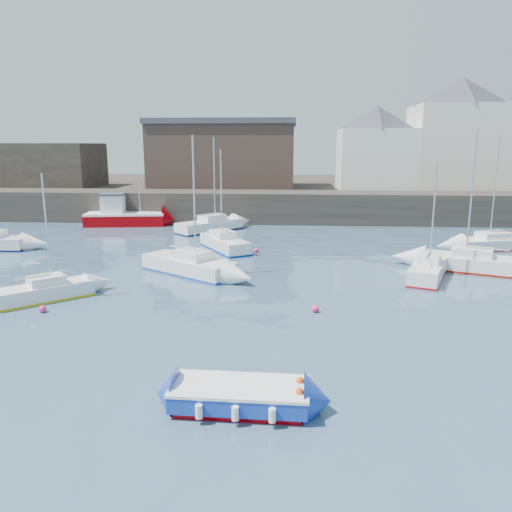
# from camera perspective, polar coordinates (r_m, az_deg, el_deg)

# --- Properties ---
(water) EXTENTS (220.00, 220.00, 0.00)m
(water) POSITION_cam_1_polar(r_m,az_deg,el_deg) (17.21, -3.06, -13.68)
(water) COLOR #2D4760
(water) RESTS_ON ground
(quay_wall) EXTENTS (90.00, 5.00, 3.00)m
(quay_wall) POSITION_cam_1_polar(r_m,az_deg,el_deg) (50.72, 1.95, 5.65)
(quay_wall) COLOR #28231E
(quay_wall) RESTS_ON ground
(land_strip) EXTENTS (90.00, 32.00, 2.80)m
(land_strip) POSITION_cam_1_polar(r_m,az_deg,el_deg) (68.62, 2.57, 7.38)
(land_strip) COLOR #28231E
(land_strip) RESTS_ON ground
(bldg_east_a) EXTENTS (13.36, 13.36, 11.80)m
(bldg_east_a) POSITION_cam_1_polar(r_m,az_deg,el_deg) (60.07, 22.25, 12.82)
(bldg_east_a) COLOR beige
(bldg_east_a) RESTS_ON land_strip
(bldg_east_d) EXTENTS (11.14, 11.14, 8.95)m
(bldg_east_d) POSITION_cam_1_polar(r_m,az_deg,el_deg) (57.51, 13.54, 12.00)
(bldg_east_d) COLOR white
(bldg_east_d) RESTS_ON land_strip
(warehouse) EXTENTS (16.40, 10.40, 7.60)m
(warehouse) POSITION_cam_1_polar(r_m,az_deg,el_deg) (58.87, -3.65, 11.59)
(warehouse) COLOR #3D2D26
(warehouse) RESTS_ON land_strip
(bldg_west) EXTENTS (14.00, 8.00, 5.00)m
(bldg_west) POSITION_cam_1_polar(r_m,az_deg,el_deg) (64.74, -23.72, 9.50)
(bldg_west) COLOR #353028
(bldg_west) RESTS_ON land_strip
(blue_dinghy) EXTENTS (4.08, 2.15, 0.77)m
(blue_dinghy) POSITION_cam_1_polar(r_m,az_deg,el_deg) (15.19, -1.87, -15.64)
(blue_dinghy) COLOR #950005
(blue_dinghy) RESTS_ON ground
(fishing_boat) EXTENTS (7.83, 3.88, 4.97)m
(fishing_boat) POSITION_cam_1_polar(r_m,az_deg,el_deg) (50.01, -14.97, 4.51)
(fishing_boat) COLOR #950005
(fishing_boat) RESTS_ON ground
(sailboat_a) EXTENTS (4.60, 4.41, 6.28)m
(sailboat_a) POSITION_cam_1_polar(r_m,az_deg,el_deg) (27.19, -23.16, -3.75)
(sailboat_a) COLOR white
(sailboat_a) RESTS_ON ground
(sailboat_b) EXTENTS (6.39, 5.25, 8.17)m
(sailboat_b) POSITION_cam_1_polar(r_m,az_deg,el_deg) (30.34, -7.66, -1.02)
(sailboat_b) COLOR white
(sailboat_b) RESTS_ON ground
(sailboat_c) EXTENTS (3.42, 5.36, 6.73)m
(sailboat_c) POSITION_cam_1_polar(r_m,az_deg,el_deg) (30.67, 19.07, -1.50)
(sailboat_c) COLOR white
(sailboat_c) RESTS_ON ground
(sailboat_d) EXTENTS (7.03, 4.49, 8.56)m
(sailboat_d) POSITION_cam_1_polar(r_m,az_deg,el_deg) (33.49, 23.86, -0.74)
(sailboat_d) COLOR white
(sailboat_d) RESTS_ON ground
(sailboat_f) EXTENTS (4.44, 5.73, 7.29)m
(sailboat_f) POSITION_cam_1_polar(r_m,az_deg,el_deg) (36.99, -3.61, 1.49)
(sailboat_f) COLOR white
(sailboat_f) RESTS_ON ground
(sailboat_g) EXTENTS (6.80, 3.81, 8.21)m
(sailboat_g) POSITION_cam_1_polar(r_m,az_deg,el_deg) (41.32, 25.76, 1.36)
(sailboat_g) COLOR white
(sailboat_g) RESTS_ON ground
(sailboat_h) EXTENTS (5.80, 6.12, 8.23)m
(sailboat_h) POSITION_cam_1_polar(r_m,az_deg,el_deg) (45.18, -5.29, 3.52)
(sailboat_h) COLOR white
(sailboat_h) RESTS_ON ground
(buoy_near) EXTENTS (0.35, 0.35, 0.35)m
(buoy_near) POSITION_cam_1_polar(r_m,az_deg,el_deg) (25.36, -23.16, -5.94)
(buoy_near) COLOR #EE266E
(buoy_near) RESTS_ON ground
(buoy_mid) EXTENTS (0.34, 0.34, 0.34)m
(buoy_mid) POSITION_cam_1_polar(r_m,az_deg,el_deg) (23.53, 6.80, -6.39)
(buoy_mid) COLOR #EE266E
(buoy_mid) RESTS_ON ground
(buoy_far) EXTENTS (0.34, 0.34, 0.34)m
(buoy_far) POSITION_cam_1_polar(r_m,az_deg,el_deg) (36.09, 0.06, 0.41)
(buoy_far) COLOR #EE266E
(buoy_far) RESTS_ON ground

